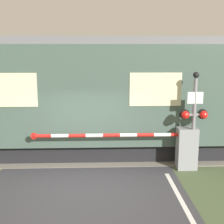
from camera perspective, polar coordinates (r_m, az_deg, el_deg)
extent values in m
plane|color=#475638|center=(8.46, -4.94, -14.12)|extent=(80.00, 80.00, 0.00)
cube|color=slate|center=(11.41, -4.19, -7.22)|extent=(36.00, 3.20, 0.03)
cube|color=#595451|center=(10.70, -4.33, -8.10)|extent=(36.00, 0.08, 0.10)
cube|color=#595451|center=(12.07, -4.08, -5.85)|extent=(36.00, 0.08, 0.10)
cube|color=black|center=(11.63, -15.59, -5.77)|extent=(14.70, 2.36, 0.60)
cube|color=#42564C|center=(11.24, -16.10, 3.54)|extent=(15.98, 2.77, 3.20)
cube|color=slate|center=(11.16, -16.58, 12.33)|extent=(15.66, 2.55, 0.24)
cube|color=beige|center=(9.64, 7.97, 4.11)|extent=(1.60, 0.02, 1.02)
cube|color=beige|center=(9.87, -18.08, 3.83)|extent=(1.60, 0.02, 1.02)
cube|color=gray|center=(9.93, 13.50, -6.48)|extent=(0.60, 0.44, 1.30)
cylinder|color=gray|center=(9.81, 13.62, -4.02)|extent=(0.16, 0.16, 0.18)
cylinder|color=red|center=(9.74, 12.16, -4.06)|extent=(0.52, 0.11, 0.11)
cylinder|color=white|center=(9.63, 9.17, -4.13)|extent=(0.52, 0.11, 0.11)
cylinder|color=red|center=(9.54, 6.12, -4.19)|extent=(0.52, 0.11, 0.11)
cylinder|color=white|center=(9.48, 3.02, -4.24)|extent=(0.52, 0.11, 0.11)
cylinder|color=red|center=(9.45, -0.11, -4.28)|extent=(0.52, 0.11, 0.11)
cylinder|color=white|center=(9.45, -3.25, -4.30)|extent=(0.52, 0.11, 0.11)
cylinder|color=red|center=(9.47, -6.39, -4.32)|extent=(0.52, 0.11, 0.11)
cylinder|color=white|center=(9.52, -9.50, -4.31)|extent=(0.52, 0.11, 0.11)
cylinder|color=red|center=(9.60, -12.57, -4.30)|extent=(0.52, 0.11, 0.11)
cylinder|color=red|center=(9.65, -14.08, -4.29)|extent=(0.20, 0.02, 0.20)
cylinder|color=gray|center=(9.62, 14.67, -2.42)|extent=(0.11, 0.11, 2.82)
cube|color=gray|center=(9.55, 14.77, -0.45)|extent=(0.67, 0.07, 0.07)
sphere|color=red|center=(9.42, 13.27, -0.53)|extent=(0.24, 0.24, 0.24)
sphere|color=red|center=(9.58, 16.42, -0.50)|extent=(0.24, 0.24, 0.24)
cylinder|color=black|center=(9.53, 13.10, -0.39)|extent=(0.30, 0.06, 0.30)
cylinder|color=black|center=(9.68, 16.22, -0.36)|extent=(0.30, 0.06, 0.30)
cube|color=white|center=(9.42, 14.99, 2.52)|extent=(0.46, 0.02, 0.34)
sphere|color=black|center=(9.39, 15.13, 6.56)|extent=(0.18, 0.18, 0.18)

